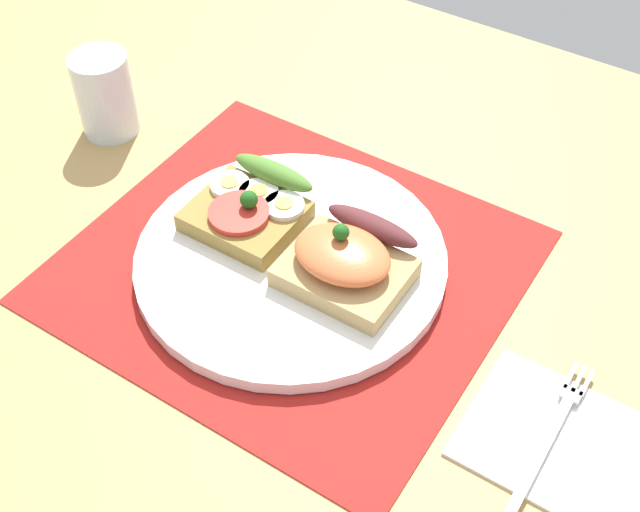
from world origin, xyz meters
The scene contains 8 objects.
ground_plane centered at (0.00, 0.00, -1.60)cm, with size 120.00×90.00×3.20cm, color tan.
placemat centered at (0.00, 0.00, 0.15)cm, with size 36.83×33.42×0.30cm, color #A61E19.
plate centered at (0.00, 0.00, 0.95)cm, with size 26.96×26.96×1.30cm, color white.
sandwich_egg_tomato centered at (-5.44, 1.75, 3.03)cm, with size 9.42×9.64×3.99cm.
sandwich_salmon centered at (5.33, 0.53, 3.55)cm, with size 10.15×9.48×5.47cm.
napkin centered at (26.35, -3.87, 0.30)cm, with size 13.85×11.02×0.60cm, color white.
fork centered at (25.48, -3.73, 0.76)cm, with size 1.62×14.52×0.32cm.
drinking_glass centered at (-26.38, 6.07, 4.28)cm, with size 5.77×5.77×8.55cm, color silver.
Camera 1 is at (28.60, -39.85, 53.50)cm, focal length 46.67 mm.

